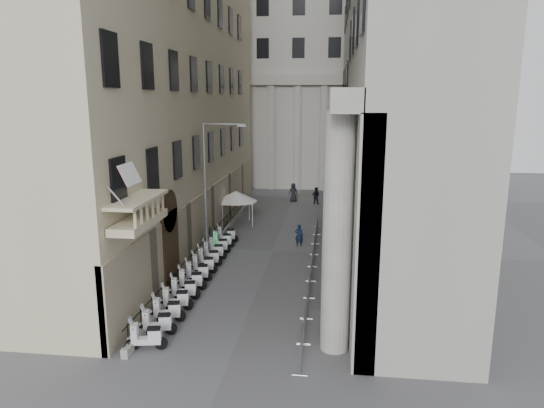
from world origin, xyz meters
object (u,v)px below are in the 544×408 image
(scooter_0, at_px, (148,350))
(security_tent, at_px, (240,197))
(pedestrian_a, at_px, (299,235))
(street_lamp, at_px, (210,179))
(pedestrian_b, at_px, (316,196))
(info_kiosk, at_px, (212,240))

(scooter_0, relative_size, security_tent, 0.43)
(pedestrian_a, bearing_deg, street_lamp, 32.05)
(scooter_0, height_order, pedestrian_b, pedestrian_b)
(scooter_0, height_order, info_kiosk, info_kiosk)
(info_kiosk, bearing_deg, pedestrian_b, 48.04)
(info_kiosk, bearing_deg, scooter_0, -107.81)
(info_kiosk, distance_m, pedestrian_a, 6.31)
(scooter_0, bearing_deg, pedestrian_b, -21.84)
(street_lamp, bearing_deg, scooter_0, -84.24)
(info_kiosk, xyz_separation_m, pedestrian_a, (5.96, 2.06, -0.03))
(info_kiosk, distance_m, pedestrian_b, 17.99)
(security_tent, bearing_deg, scooter_0, -90.14)
(street_lamp, xyz_separation_m, pedestrian_a, (5.59, 3.35, -4.58))
(pedestrian_b, bearing_deg, street_lamp, 89.47)
(pedestrian_a, distance_m, pedestrian_b, 14.66)
(security_tent, distance_m, street_lamp, 9.34)
(pedestrian_a, bearing_deg, pedestrian_b, -91.73)
(pedestrian_a, bearing_deg, scooter_0, 72.00)
(security_tent, distance_m, pedestrian_b, 11.09)
(street_lamp, bearing_deg, security_tent, 93.40)
(street_lamp, relative_size, pedestrian_a, 5.52)
(security_tent, xyz_separation_m, street_lamp, (-0.23, -8.85, 2.99))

